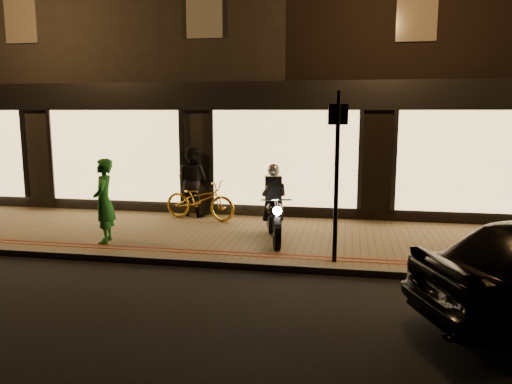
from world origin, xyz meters
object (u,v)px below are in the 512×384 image
at_px(sign_post, 337,168).
at_px(bicycle_gold, 200,200).
at_px(person_green, 104,201).
at_px(motorcycle, 274,211).

height_order(sign_post, bicycle_gold, sign_post).
bearing_deg(person_green, bicycle_gold, 136.07).
bearing_deg(motorcycle, bicycle_gold, 128.39).
relative_size(motorcycle, sign_post, 0.64).
bearing_deg(bicycle_gold, motorcycle, -115.38).
distance_m(bicycle_gold, person_green, 2.78).
height_order(sign_post, person_green, sign_post).
bearing_deg(bicycle_gold, sign_post, -117.99).
distance_m(motorcycle, bicycle_gold, 2.66).
bearing_deg(sign_post, motorcycle, 135.27).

